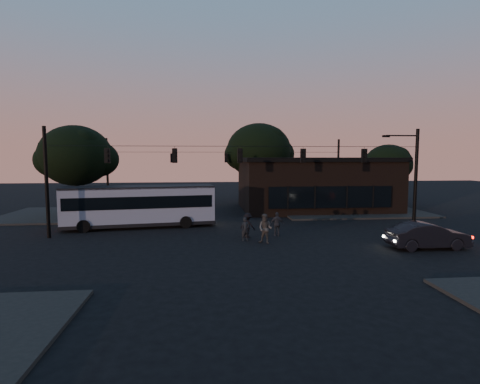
{
  "coord_description": "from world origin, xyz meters",
  "views": [
    {
      "loc": [
        -2.55,
        -22.07,
        5.45
      ],
      "look_at": [
        0.0,
        4.0,
        3.0
      ],
      "focal_mm": 28.0,
      "sensor_mm": 36.0,
      "label": 1
    }
  ],
  "objects": [
    {
      "name": "bus",
      "position": [
        -7.48,
        7.39,
        1.8
      ],
      "size": [
        11.68,
        4.21,
        3.22
      ],
      "rotation": [
        0.0,
        0.0,
        0.14
      ],
      "color": "gray",
      "rests_on": "ground"
    },
    {
      "name": "tree_right",
      "position": [
        18.0,
        18.0,
        4.63
      ],
      "size": [
        5.2,
        5.2,
        6.86
      ],
      "color": "black",
      "rests_on": "ground"
    },
    {
      "name": "tree_left",
      "position": [
        -14.0,
        13.0,
        5.57
      ],
      "size": [
        6.4,
        6.4,
        8.3
      ],
      "color": "black",
      "rests_on": "ground"
    },
    {
      "name": "car",
      "position": [
        10.74,
        -1.3,
        0.78
      ],
      "size": [
        4.73,
        1.67,
        1.56
      ],
      "primitive_type": "imported",
      "rotation": [
        0.0,
        0.0,
        1.58
      ],
      "color": "black",
      "rests_on": "ground"
    },
    {
      "name": "pedestrian_d",
      "position": [
        0.39,
        2.76,
        0.84
      ],
      "size": [
        1.25,
        1.1,
        1.67
      ],
      "primitive_type": "imported",
      "rotation": [
        0.0,
        0.0,
        2.58
      ],
      "color": "black",
      "rests_on": "ground"
    },
    {
      "name": "pedestrian_c",
      "position": [
        2.48,
        3.03,
        0.84
      ],
      "size": [
        1.0,
        0.46,
        1.67
      ],
      "primitive_type": "imported",
      "rotation": [
        0.0,
        0.0,
        3.08
      ],
      "color": "#25262D",
      "rests_on": "ground"
    },
    {
      "name": "sidewalk_far_right",
      "position": [
        12.0,
        14.0,
        0.07
      ],
      "size": [
        14.0,
        10.0,
        0.15
      ],
      "primitive_type": "cube",
      "color": "black",
      "rests_on": "ground"
    },
    {
      "name": "building",
      "position": [
        9.0,
        15.97,
        2.71
      ],
      "size": [
        15.4,
        10.41,
        5.4
      ],
      "color": "black",
      "rests_on": "ground"
    },
    {
      "name": "sidewalk_far_left",
      "position": [
        -14.0,
        14.0,
        0.07
      ],
      "size": [
        14.0,
        10.0,
        0.15
      ],
      "primitive_type": "cube",
      "color": "black",
      "rests_on": "ground"
    },
    {
      "name": "signal_rig_near",
      "position": [
        0.0,
        4.0,
        4.45
      ],
      "size": [
        26.24,
        0.3,
        7.5
      ],
      "color": "black",
      "rests_on": "ground"
    },
    {
      "name": "tree_behind",
      "position": [
        4.0,
        22.0,
        6.19
      ],
      "size": [
        7.6,
        7.6,
        9.43
      ],
      "color": "black",
      "rests_on": "ground"
    },
    {
      "name": "pedestrian_a",
      "position": [
        0.14,
        1.86,
        0.77
      ],
      "size": [
        0.63,
        0.5,
        1.53
      ],
      "primitive_type": "imported",
      "rotation": [
        0.0,
        0.0,
        0.26
      ],
      "color": "black",
      "rests_on": "ground"
    },
    {
      "name": "ground",
      "position": [
        0.0,
        0.0,
        0.0
      ],
      "size": [
        120.0,
        120.0,
        0.0
      ],
      "primitive_type": "plane",
      "color": "black",
      "rests_on": "ground"
    },
    {
      "name": "pedestrian_b",
      "position": [
        1.31,
        0.99,
        0.93
      ],
      "size": [
        1.14,
        1.07,
        1.87
      ],
      "primitive_type": "imported",
      "rotation": [
        0.0,
        0.0,
        -0.53
      ],
      "color": "#403D3A",
      "rests_on": "ground"
    },
    {
      "name": "signal_rig_far",
      "position": [
        0.0,
        20.0,
        4.2
      ],
      "size": [
        26.24,
        0.3,
        7.5
      ],
      "color": "black",
      "rests_on": "ground"
    }
  ]
}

